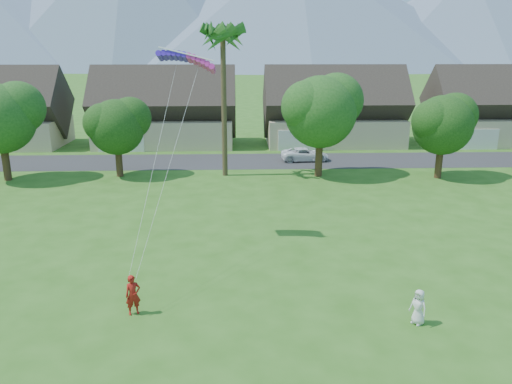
{
  "coord_description": "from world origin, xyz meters",
  "views": [
    {
      "loc": [
        -0.84,
        -13.33,
        10.53
      ],
      "look_at": [
        0.0,
        10.0,
        3.8
      ],
      "focal_mm": 35.0,
      "sensor_mm": 36.0,
      "label": 1
    }
  ],
  "objects_px": {
    "watcher": "(418,307)",
    "parafoil_kite": "(187,58)",
    "kite_flyer": "(133,295)",
    "parked_car": "(305,154)"
  },
  "relations": [
    {
      "from": "watcher",
      "to": "parafoil_kite",
      "type": "height_order",
      "value": "parafoil_kite"
    },
    {
      "from": "kite_flyer",
      "to": "watcher",
      "type": "relative_size",
      "value": 1.17
    },
    {
      "from": "watcher",
      "to": "parafoil_kite",
      "type": "distance_m",
      "value": 16.8
    },
    {
      "from": "watcher",
      "to": "parked_car",
      "type": "distance_m",
      "value": 29.96
    },
    {
      "from": "kite_flyer",
      "to": "parafoil_kite",
      "type": "xyz_separation_m",
      "value": [
        1.71,
        8.88,
        9.22
      ]
    },
    {
      "from": "kite_flyer",
      "to": "parked_car",
      "type": "height_order",
      "value": "kite_flyer"
    },
    {
      "from": "kite_flyer",
      "to": "watcher",
      "type": "bearing_deg",
      "value": -29.66
    },
    {
      "from": "parafoil_kite",
      "to": "parked_car",
      "type": "bearing_deg",
      "value": 71.28
    },
    {
      "from": "kite_flyer",
      "to": "watcher",
      "type": "height_order",
      "value": "kite_flyer"
    },
    {
      "from": "watcher",
      "to": "parked_car",
      "type": "xyz_separation_m",
      "value": [
        -0.58,
        29.95,
        -0.09
      ]
    }
  ]
}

